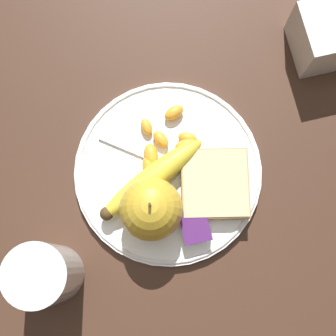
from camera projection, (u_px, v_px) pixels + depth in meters
ground_plane at (168, 172)px, 0.67m from camera, size 3.00×3.00×0.00m
plate at (168, 171)px, 0.67m from camera, size 0.27×0.27×0.01m
juice_glass at (46, 274)px, 0.59m from camera, size 0.08×0.08×0.11m
apple at (151, 209)px, 0.61m from camera, size 0.08×0.08×0.09m
banana at (151, 179)px, 0.64m from camera, size 0.10×0.17×0.03m
bread_slice at (215, 184)px, 0.65m from camera, size 0.11×0.11×0.02m
fork at (168, 164)px, 0.66m from camera, size 0.12×0.16×0.00m
jam_packet at (195, 227)px, 0.63m from camera, size 0.05×0.04×0.02m
orange_segment_0 at (146, 127)px, 0.67m from camera, size 0.03×0.02×0.01m
orange_segment_1 at (148, 164)px, 0.66m from camera, size 0.03×0.02×0.02m
orange_segment_2 at (157, 140)px, 0.66m from camera, size 0.03×0.03×0.02m
orange_segment_3 at (188, 138)px, 0.66m from camera, size 0.03×0.03×0.02m
orange_segment_4 at (151, 155)px, 0.66m from camera, size 0.03×0.02×0.02m
orange_segment_5 at (185, 154)px, 0.66m from camera, size 0.03×0.04×0.02m
orange_segment_6 at (174, 113)px, 0.67m from camera, size 0.03×0.03×0.02m
orange_segment_7 at (186, 146)px, 0.66m from camera, size 0.02×0.03×0.02m
condiment_caddy at (327, 36)px, 0.68m from camera, size 0.09×0.09×0.08m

